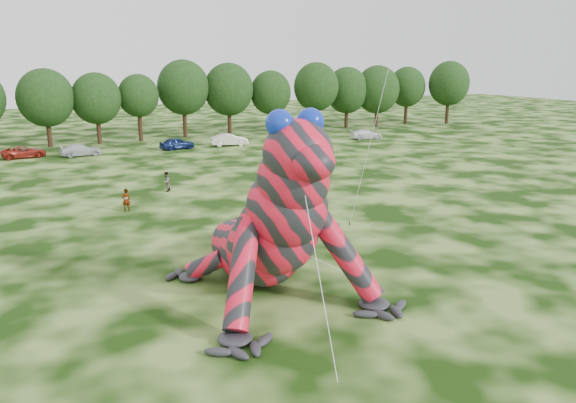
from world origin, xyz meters
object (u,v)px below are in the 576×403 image
(inflatable_gecko, at_px, (252,194))
(tree_17, at_px, (448,92))
(tree_14, at_px, (347,98))
(car_5, at_px, (229,140))
(car_2, at_px, (24,152))
(car_3, at_px, (81,150))
(spectator_2, at_px, (277,160))
(tree_7, at_px, (47,108))
(tree_9, at_px, (139,108))
(spectator_0, at_px, (126,200))
(spectator_3, at_px, (330,155))
(car_7, at_px, (366,134))
(tree_12, at_px, (271,102))
(spectator_1, at_px, (166,182))
(tree_13, at_px, (316,97))
(tree_11, at_px, (229,99))
(tree_16, at_px, (407,95))
(car_4, at_px, (177,143))
(tree_10, at_px, (184,99))
(tree_15, at_px, (377,96))
(car_6, at_px, (305,138))

(inflatable_gecko, distance_m, tree_17, 75.22)
(tree_14, height_order, car_5, tree_14)
(tree_14, height_order, car_2, tree_14)
(car_3, height_order, spectator_2, spectator_2)
(tree_7, bearing_deg, car_5, -22.93)
(tree_9, height_order, spectator_0, tree_9)
(spectator_3, bearing_deg, car_2, 87.34)
(car_2, height_order, spectator_0, spectator_0)
(car_7, height_order, spectator_0, spectator_0)
(tree_12, xyz_separation_m, tree_14, (13.45, 0.98, 0.21))
(spectator_1, distance_m, spectator_3, 18.91)
(tree_13, distance_m, car_7, 12.03)
(tree_9, bearing_deg, tree_7, -177.22)
(car_3, xyz_separation_m, spectator_2, (16.59, -16.43, 0.19))
(tree_11, height_order, tree_13, tree_13)
(tree_13, height_order, tree_16, tree_13)
(tree_9, bearing_deg, car_4, -74.94)
(tree_11, relative_size, tree_13, 0.99)
(tree_9, height_order, car_7, tree_9)
(tree_13, height_order, car_7, tree_13)
(tree_13, relative_size, tree_14, 1.08)
(tree_10, bearing_deg, spectator_2, -86.13)
(tree_9, xyz_separation_m, tree_11, (12.72, 0.85, 0.70))
(tree_11, bearing_deg, tree_17, -2.30)
(car_3, bearing_deg, spectator_3, -129.91)
(tree_15, xyz_separation_m, tree_16, (6.97, 1.60, -0.13))
(tree_14, bearing_deg, spectator_1, -138.61)
(tree_16, height_order, car_2, tree_16)
(tree_11, distance_m, spectator_3, 26.68)
(car_2, bearing_deg, spectator_3, -130.73)
(tree_16, relative_size, car_4, 2.26)
(car_4, bearing_deg, tree_13, -80.15)
(tree_12, xyz_separation_m, car_3, (-27.38, -9.62, -3.84))
(car_3, bearing_deg, car_6, -97.94)
(car_7, bearing_deg, spectator_3, 144.43)
(inflatable_gecko, bearing_deg, tree_12, 62.36)
(car_4, bearing_deg, tree_16, -85.96)
(tree_9, distance_m, tree_10, 6.52)
(tree_14, distance_m, spectator_0, 54.97)
(inflatable_gecko, distance_m, tree_16, 72.52)
(tree_11, bearing_deg, car_4, -135.68)
(tree_10, height_order, tree_15, tree_10)
(tree_13, height_order, car_4, tree_13)
(tree_15, height_order, tree_17, tree_17)
(spectator_1, bearing_deg, tree_15, 165.18)
(tree_9, distance_m, spectator_2, 27.15)
(tree_9, height_order, tree_17, tree_17)
(inflatable_gecko, relative_size, tree_11, 1.71)
(tree_12, distance_m, tree_14, 13.49)
(tree_11, height_order, tree_12, tree_11)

